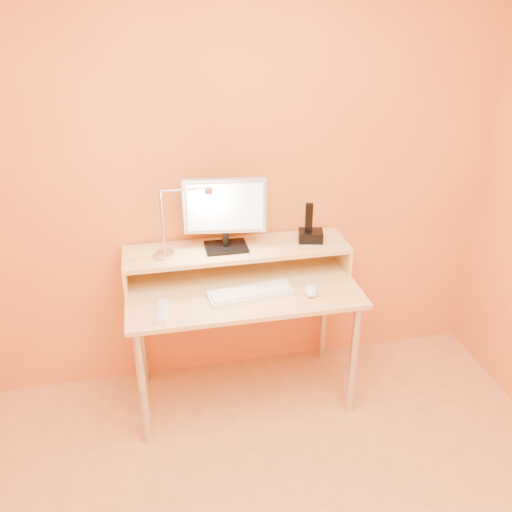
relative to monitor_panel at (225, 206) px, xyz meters
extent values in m
cube|color=#D55F2C|center=(0.06, 0.16, 0.13)|extent=(3.00, 0.04, 2.50)
cylinder|color=silver|center=(-0.49, -0.41, -0.77)|extent=(0.04, 0.04, 0.69)
cylinder|color=silver|center=(0.61, -0.41, -0.77)|extent=(0.04, 0.04, 0.69)
cylinder|color=silver|center=(-0.49, 0.09, -0.77)|extent=(0.04, 0.04, 0.69)
cylinder|color=silver|center=(0.61, 0.09, -0.77)|extent=(0.04, 0.04, 0.69)
cube|color=#EAC578|center=(0.06, -0.16, -0.41)|extent=(1.20, 0.60, 0.02)
cube|color=#EAC578|center=(-0.53, -0.01, -0.33)|extent=(0.02, 0.30, 0.14)
cube|color=#EAC578|center=(0.65, -0.01, -0.33)|extent=(0.02, 0.30, 0.14)
cube|color=#EAC578|center=(0.06, -0.01, -0.25)|extent=(1.20, 0.30, 0.02)
cube|color=black|center=(0.00, -0.01, -0.23)|extent=(0.22, 0.16, 0.02)
cylinder|color=black|center=(0.00, -0.01, -0.19)|extent=(0.04, 0.04, 0.07)
cube|color=silver|center=(0.00, 0.00, 0.00)|extent=(0.43, 0.09, 0.29)
cube|color=black|center=(0.00, 0.02, 0.00)|extent=(0.38, 0.06, 0.25)
cube|color=white|center=(0.00, -0.02, 0.00)|extent=(0.38, 0.06, 0.25)
cylinder|color=silver|center=(-0.32, -0.04, -0.23)|extent=(0.10, 0.10, 0.02)
cylinder|color=silver|center=(-0.32, -0.04, -0.05)|extent=(0.01, 0.01, 0.33)
cylinder|color=silver|center=(-0.20, -0.04, 0.12)|extent=(0.24, 0.01, 0.01)
cylinder|color=silver|center=(-0.08, -0.04, 0.10)|extent=(0.04, 0.04, 0.03)
cylinder|color=#FFEAC6|center=(-0.08, -0.04, 0.09)|extent=(0.03, 0.03, 0.00)
cube|color=black|center=(0.47, -0.01, -0.21)|extent=(0.15, 0.13, 0.06)
cube|color=black|center=(0.45, -0.01, -0.10)|extent=(0.04, 0.03, 0.16)
cube|color=blue|center=(0.51, -0.06, -0.21)|extent=(0.01, 0.00, 0.04)
cube|color=white|center=(0.08, -0.25, -0.39)|extent=(0.44, 0.19, 0.02)
ellipsoid|color=white|center=(0.39, -0.30, -0.38)|extent=(0.09, 0.13, 0.04)
cube|color=white|center=(-0.36, -0.32, -0.39)|extent=(0.08, 0.19, 0.02)
camera|label=1|loc=(-0.37, -2.58, 1.03)|focal=38.21mm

